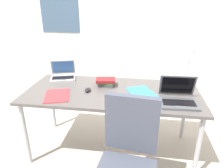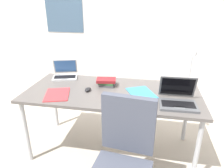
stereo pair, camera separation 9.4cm
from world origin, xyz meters
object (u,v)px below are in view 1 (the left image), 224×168
object	(u,v)px
paper_folder_near_mouse	(141,92)
paper_folder_mid_desk	(57,96)
laptop_front_left	(178,98)
book_stack	(106,82)
laptop_mid_desk	(63,75)
cell_phone	(114,101)
desk_lamp	(189,68)
coffee_mug	(164,80)
computer_mouse	(88,90)

from	to	relation	value
paper_folder_near_mouse	paper_folder_mid_desk	distance (m)	0.85
laptop_front_left	book_stack	size ratio (longest dim) A/B	1.53
laptop_mid_desk	cell_phone	size ratio (longest dim) A/B	2.57
desk_lamp	cell_phone	xyz separation A→B (m)	(-0.75, -0.50, -0.19)
desk_lamp	paper_folder_near_mouse	distance (m)	0.60
desk_lamp	book_stack	bearing A→B (deg)	-170.73
book_stack	coffee_mug	distance (m)	0.65
laptop_front_left	coffee_mug	distance (m)	0.46
book_stack	laptop_front_left	bearing A→B (deg)	-22.48
computer_mouse	paper_folder_mid_desk	world-z (taller)	computer_mouse
paper_folder_mid_desk	coffee_mug	xyz separation A→B (m)	(1.07, 0.47, 0.04)
cell_phone	desk_lamp	bearing A→B (deg)	18.16
desk_lamp	laptop_front_left	bearing A→B (deg)	-109.56
computer_mouse	laptop_mid_desk	bearing A→B (deg)	140.74
desk_lamp	computer_mouse	distance (m)	1.11
laptop_mid_desk	cell_phone	xyz separation A→B (m)	(0.69, -0.52, -0.04)
book_stack	paper_folder_mid_desk	xyz separation A→B (m)	(-0.44, -0.32, -0.04)
desk_lamp	paper_folder_mid_desk	distance (m)	1.42
computer_mouse	paper_folder_near_mouse	xyz separation A→B (m)	(0.55, 0.05, -0.01)
coffee_mug	computer_mouse	bearing A→B (deg)	-157.81
computer_mouse	paper_folder_near_mouse	world-z (taller)	computer_mouse
cell_phone	paper_folder_near_mouse	bearing A→B (deg)	26.94
paper_folder_near_mouse	book_stack	bearing A→B (deg)	161.85
cell_phone	computer_mouse	bearing A→B (deg)	132.94
coffee_mug	desk_lamp	bearing A→B (deg)	-1.62
paper_folder_mid_desk	coffee_mug	world-z (taller)	coffee_mug
cell_phone	paper_folder_mid_desk	bearing A→B (deg)	160.88
cell_phone	book_stack	size ratio (longest dim) A/B	0.61
laptop_front_left	book_stack	world-z (taller)	laptop_front_left
computer_mouse	paper_folder_near_mouse	size ratio (longest dim) A/B	0.31
desk_lamp	cell_phone	world-z (taller)	desk_lamp
computer_mouse	paper_folder_near_mouse	distance (m)	0.55
laptop_mid_desk	book_stack	xyz separation A→B (m)	(0.55, -0.16, 0.00)
cell_phone	coffee_mug	bearing A→B (deg)	29.94
laptop_front_left	paper_folder_near_mouse	xyz separation A→B (m)	(-0.34, 0.17, -0.04)
paper_folder_mid_desk	book_stack	bearing A→B (deg)	36.31
cell_phone	paper_folder_mid_desk	world-z (taller)	cell_phone
cell_phone	book_stack	distance (m)	0.39
desk_lamp	coffee_mug	xyz separation A→B (m)	(-0.25, 0.01, -0.15)
desk_lamp	book_stack	xyz separation A→B (m)	(-0.88, -0.14, -0.15)
coffee_mug	paper_folder_mid_desk	bearing A→B (deg)	-156.16
paper_folder_near_mouse	cell_phone	bearing A→B (deg)	-137.32
laptop_mid_desk	book_stack	size ratio (longest dim) A/B	1.56
laptop_mid_desk	desk_lamp	bearing A→B (deg)	-0.81
paper_folder_near_mouse	paper_folder_mid_desk	xyz separation A→B (m)	(-0.83, -0.20, 0.00)
book_stack	coffee_mug	size ratio (longest dim) A/B	1.98
desk_lamp	book_stack	distance (m)	0.91
book_stack	paper_folder_mid_desk	world-z (taller)	book_stack
laptop_mid_desk	computer_mouse	bearing A→B (deg)	-40.99
book_stack	paper_folder_near_mouse	world-z (taller)	book_stack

